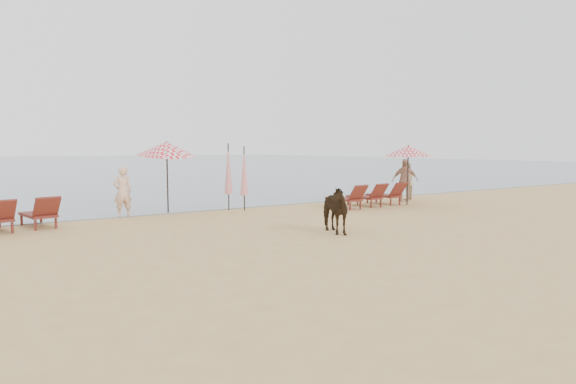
% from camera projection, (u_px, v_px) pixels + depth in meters
% --- Properties ---
extents(ground, '(120.00, 120.00, 0.00)m').
position_uv_depth(ground, '(413.00, 260.00, 10.43)').
color(ground, tan).
rests_on(ground, ground).
extents(sea, '(160.00, 140.00, 0.06)m').
position_uv_depth(sea, '(36.00, 163.00, 77.42)').
color(sea, '#51606B').
rests_on(sea, ground).
extents(lounger_cluster_right, '(3.18, 2.02, 0.67)m').
position_uv_depth(lounger_cluster_right, '(368.00, 195.00, 19.90)').
color(lounger_cluster_right, '#5C2316').
rests_on(lounger_cluster_right, ground).
extents(umbrella_open_left_b, '(2.17, 2.21, 2.77)m').
position_uv_depth(umbrella_open_left_b, '(167.00, 149.00, 17.91)').
color(umbrella_open_left_b, black).
rests_on(umbrella_open_left_b, ground).
extents(umbrella_open_right, '(2.09, 2.09, 2.55)m').
position_uv_depth(umbrella_open_right, '(408.00, 151.00, 20.35)').
color(umbrella_open_right, black).
rests_on(umbrella_open_right, ground).
extents(umbrella_closed_left, '(0.30, 0.30, 2.49)m').
position_uv_depth(umbrella_closed_left, '(244.00, 171.00, 18.55)').
color(umbrella_closed_left, black).
rests_on(umbrella_closed_left, ground).
extents(umbrella_closed_right, '(0.32, 0.32, 2.61)m').
position_uv_depth(umbrella_closed_right, '(228.00, 169.00, 18.70)').
color(umbrella_closed_right, black).
rests_on(umbrella_closed_right, ground).
extents(cow, '(1.07, 1.74, 1.37)m').
position_uv_depth(cow, '(331.00, 209.00, 13.72)').
color(cow, black).
rests_on(cow, ground).
extents(beachgoer_left, '(0.68, 0.48, 1.78)m').
position_uv_depth(beachgoer_left, '(123.00, 192.00, 16.85)').
color(beachgoer_left, '#E2AF8D').
rests_on(beachgoer_left, ground).
extents(beachgoer_right_a, '(1.06, 0.98, 1.75)m').
position_uv_depth(beachgoer_right_a, '(406.00, 181.00, 22.53)').
color(beachgoer_right_a, tan).
rests_on(beachgoer_right_a, ground).
extents(beachgoer_right_b, '(1.15, 1.12, 1.94)m').
position_uv_depth(beachgoer_right_b, '(405.00, 180.00, 21.76)').
color(beachgoer_right_b, tan).
rests_on(beachgoer_right_b, ground).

